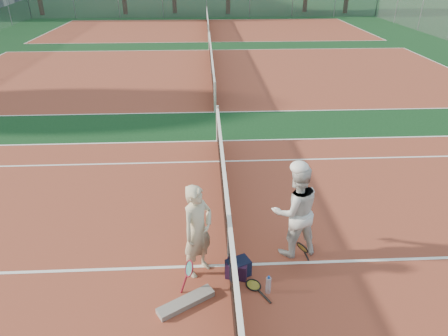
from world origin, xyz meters
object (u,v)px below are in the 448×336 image
object	(u,v)px
player_a	(198,231)
sports_bag_navy	(238,268)
net_main	(229,243)
racket_black_held	(302,254)
player_b	(295,211)
racket_red	(189,276)
water_bottle	(268,285)
racket_spare	(253,285)
sports_bag_purple	(237,269)

from	to	relation	value
player_a	sports_bag_navy	xyz separation A→B (m)	(0.67, -0.15, -0.70)
net_main	racket_black_held	xyz separation A→B (m)	(1.27, -0.08, -0.24)
player_b	racket_red	size ratio (longest dim) A/B	3.14
player_a	net_main	bearing A→B (deg)	-36.40
racket_red	water_bottle	distance (m)	1.29
racket_spare	water_bottle	bearing A→B (deg)	-155.04
net_main	player_a	xyz separation A→B (m)	(-0.53, -0.10, 0.34)
player_b	racket_red	distance (m)	2.15
player_b	sports_bag_navy	size ratio (longest dim) A/B	4.66
racket_black_held	sports_bag_navy	bearing A→B (deg)	-30.57
racket_red	racket_black_held	xyz separation A→B (m)	(1.94, 0.47, -0.02)
racket_red	racket_black_held	world-z (taller)	racket_red
net_main	water_bottle	distance (m)	0.97
racket_black_held	sports_bag_purple	xyz separation A→B (m)	(-1.15, -0.19, -0.12)
player_a	player_b	distance (m)	1.77
net_main	water_bottle	size ratio (longest dim) A/B	36.60
racket_spare	sports_bag_navy	bearing A→B (deg)	10.45
net_main	sports_bag_purple	bearing A→B (deg)	-66.47
racket_red	racket_spare	world-z (taller)	racket_red
racket_black_held	sports_bag_navy	xyz separation A→B (m)	(-1.12, -0.16, -0.12)
racket_red	sports_bag_purple	xyz separation A→B (m)	(0.79, 0.28, -0.14)
player_b	racket_black_held	xyz separation A→B (m)	(0.08, -0.42, -0.63)
player_b	racket_red	bearing A→B (deg)	13.19
sports_bag_navy	sports_bag_purple	distance (m)	0.04
racket_red	water_bottle	size ratio (longest dim) A/B	1.92
player_b	sports_bag_purple	world-z (taller)	player_b
racket_red	sports_bag_purple	distance (m)	0.85
racket_black_held	racket_spare	distance (m)	1.02
racket_black_held	water_bottle	bearing A→B (deg)	2.93
player_a	racket_spare	world-z (taller)	player_a
player_a	water_bottle	distance (m)	1.44
player_b	racket_spare	distance (m)	1.48
racket_black_held	sports_bag_navy	world-z (taller)	racket_black_held
racket_spare	sports_bag_purple	xyz separation A→B (m)	(-0.26, 0.25, 0.13)
net_main	sports_bag_purple	size ratio (longest dim) A/B	30.54
net_main	water_bottle	world-z (taller)	net_main
racket_red	water_bottle	world-z (taller)	racket_red
racket_spare	water_bottle	world-z (taller)	water_bottle
player_a	racket_black_held	world-z (taller)	player_a
racket_red	sports_bag_purple	world-z (taller)	racket_red
sports_bag_navy	sports_bag_purple	bearing A→B (deg)	-134.93
sports_bag_navy	racket_spare	bearing A→B (deg)	-49.95
net_main	racket_red	bearing A→B (deg)	-140.85
net_main	player_b	distance (m)	1.30
player_a	racket_red	distance (m)	0.74
racket_red	racket_black_held	bearing A→B (deg)	-10.31
net_main	sports_bag_purple	distance (m)	0.47
player_a	racket_red	size ratio (longest dim) A/B	2.95
player_b	sports_bag_navy	bearing A→B (deg)	16.79
player_b	water_bottle	bearing A→B (deg)	47.46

